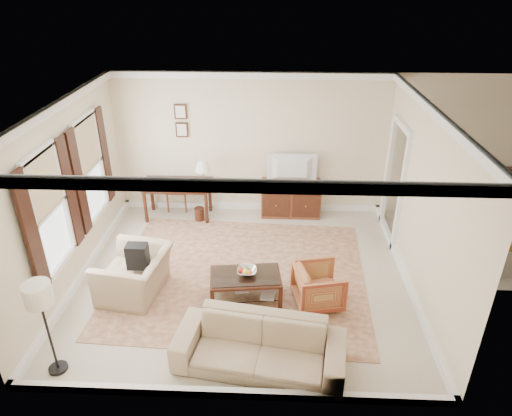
# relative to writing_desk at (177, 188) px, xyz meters

# --- Properties ---
(room_shell) EXTENTS (5.51, 5.01, 2.91)m
(room_shell) POSITION_rel_writing_desk_xyz_m (1.48, -2.05, 1.82)
(room_shell) COLOR beige
(room_shell) RESTS_ON ground
(annex_bedroom) EXTENTS (3.00, 2.70, 2.90)m
(annex_bedroom) POSITION_rel_writing_desk_xyz_m (5.97, -0.90, -0.32)
(annex_bedroom) COLOR beige
(annex_bedroom) RESTS_ON ground
(window_front) EXTENTS (0.12, 1.56, 1.80)m
(window_front) POSITION_rel_writing_desk_xyz_m (-1.22, -2.75, 0.89)
(window_front) COLOR #CCB284
(window_front) RESTS_ON room_shell
(window_rear) EXTENTS (0.12, 1.56, 1.80)m
(window_rear) POSITION_rel_writing_desk_xyz_m (-1.22, -1.15, 0.89)
(window_rear) COLOR #CCB284
(window_rear) RESTS_ON room_shell
(doorway) EXTENTS (0.10, 1.12, 2.25)m
(doorway) POSITION_rel_writing_desk_xyz_m (4.19, -0.55, 0.42)
(doorway) COLOR white
(doorway) RESTS_ON room_shell
(rug) EXTENTS (4.34, 3.77, 0.01)m
(rug) POSITION_rel_writing_desk_xyz_m (1.42, -2.02, -0.65)
(rug) COLOR brown
(rug) RESTS_ON room_shell
(writing_desk) EXTENTS (1.40, 0.70, 0.77)m
(writing_desk) POSITION_rel_writing_desk_xyz_m (0.00, 0.00, 0.00)
(writing_desk) COLOR #421E13
(writing_desk) RESTS_ON room_shell
(desk_chair) EXTENTS (0.46, 0.46, 1.05)m
(desk_chair) POSITION_rel_writing_desk_xyz_m (-0.08, 0.35, -0.13)
(desk_chair) COLOR brown
(desk_chair) RESTS_ON room_shell
(desk_lamp) EXTENTS (0.32, 0.32, 0.50)m
(desk_lamp) POSITION_rel_writing_desk_xyz_m (0.55, -0.00, 0.36)
(desk_lamp) COLOR silver
(desk_lamp) RESTS_ON writing_desk
(framed_prints) EXTENTS (0.25, 0.04, 0.68)m
(framed_prints) POSITION_rel_writing_desk_xyz_m (0.10, 0.42, 1.28)
(framed_prints) COLOR #421E13
(framed_prints) RESTS_ON room_shell
(sideboard) EXTENTS (1.22, 0.47, 0.75)m
(sideboard) POSITION_rel_writing_desk_xyz_m (2.33, 0.19, -0.28)
(sideboard) COLOR brown
(sideboard) RESTS_ON room_shell
(tv) EXTENTS (0.96, 0.55, 0.13)m
(tv) POSITION_rel_writing_desk_xyz_m (2.33, 0.17, 0.57)
(tv) COLOR black
(tv) RESTS_ON sideboard
(coffee_table) EXTENTS (1.15, 0.76, 0.46)m
(coffee_table) POSITION_rel_writing_desk_xyz_m (1.56, -2.64, -0.31)
(coffee_table) COLOR #421E13
(coffee_table) RESTS_ON room_shell
(fruit_bowl) EXTENTS (0.42, 0.42, 0.10)m
(fruit_bowl) POSITION_rel_writing_desk_xyz_m (1.58, -2.60, -0.14)
(fruit_bowl) COLOR silver
(fruit_bowl) RESTS_ON coffee_table
(book_a) EXTENTS (0.28, 0.07, 0.38)m
(book_a) POSITION_rel_writing_desk_xyz_m (1.39, -2.61, -0.48)
(book_a) COLOR brown
(book_a) RESTS_ON coffee_table
(book_b) EXTENTS (0.28, 0.06, 0.38)m
(book_b) POSITION_rel_writing_desk_xyz_m (1.81, -2.73, -0.48)
(book_b) COLOR brown
(book_b) RESTS_ON coffee_table
(striped_armchair) EXTENTS (0.77, 0.81, 0.71)m
(striped_armchair) POSITION_rel_writing_desk_xyz_m (2.68, -2.70, -0.30)
(striped_armchair) COLOR maroon
(striped_armchair) RESTS_ON room_shell
(club_armchair) EXTENTS (0.89, 1.21, 0.97)m
(club_armchair) POSITION_rel_writing_desk_xyz_m (-0.19, -2.57, -0.17)
(club_armchair) COLOR tan
(club_armchair) RESTS_ON room_shell
(backpack) EXTENTS (0.28, 0.36, 0.40)m
(backpack) POSITION_rel_writing_desk_xyz_m (-0.10, -2.56, 0.08)
(backpack) COLOR black
(backpack) RESTS_ON club_armchair
(sofa) EXTENTS (2.25, 0.97, 0.85)m
(sofa) POSITION_rel_writing_desk_xyz_m (1.83, -3.98, -0.23)
(sofa) COLOR tan
(sofa) RESTS_ON room_shell
(floor_lamp) EXTENTS (0.34, 0.34, 1.36)m
(floor_lamp) POSITION_rel_writing_desk_xyz_m (-0.78, -4.18, 0.47)
(floor_lamp) COLOR black
(floor_lamp) RESTS_ON room_shell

